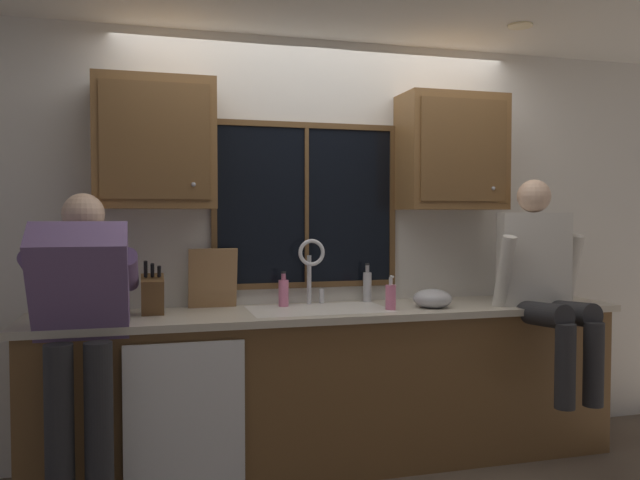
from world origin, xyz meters
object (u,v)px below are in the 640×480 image
mixing_bowl (432,299)px  soap_dispenser (391,297)px  person_sitting_on_counter (543,276)px  bottle_tall_clear (367,286)px  bottle_green_glass (284,292)px  knife_block (153,295)px  person_standing (81,320)px  cutting_board (213,278)px

mixing_bowl → soap_dispenser: (-0.27, -0.02, 0.02)m
person_sitting_on_counter → bottle_tall_clear: (-0.93, 0.49, -0.08)m
mixing_bowl → bottle_green_glass: bearing=162.5°
knife_block → bottle_green_glass: 0.77m
person_standing → person_sitting_on_counter: bearing=1.2°
knife_block → bottle_green_glass: knife_block is taller
person_standing → knife_block: (0.34, 0.35, 0.06)m
soap_dispenser → bottle_tall_clear: bottle_tall_clear is taller
mixing_bowl → person_standing: bearing=-173.5°
knife_block → cutting_board: (0.34, 0.18, 0.07)m
person_sitting_on_counter → bottle_tall_clear: person_sitting_on_counter is taller
knife_block → bottle_tall_clear: bearing=8.0°
mixing_bowl → cutting_board: bearing=165.9°
person_standing → cutting_board: person_standing is taller
bottle_green_glass → bottle_tall_clear: (0.55, 0.05, 0.01)m
cutting_board → mixing_bowl: 1.30m
person_standing → bottle_tall_clear: (1.64, 0.54, 0.05)m
person_sitting_on_counter → soap_dispenser: size_ratio=6.30×
soap_dispenser → bottle_tall_clear: (-0.02, 0.34, 0.02)m
knife_block → cutting_board: bearing=27.8°
soap_dispenser → bottle_green_glass: 0.64m
person_sitting_on_counter → bottle_green_glass: bearing=163.6°
mixing_bowl → bottle_tall_clear: 0.44m
person_sitting_on_counter → bottle_tall_clear: size_ratio=5.17×
soap_dispenser → person_standing: bearing=-173.3°
knife_block → mixing_bowl: size_ratio=1.41×
cutting_board → person_sitting_on_counter: bearing=-14.4°
knife_block → soap_dispenser: bearing=-6.8°
mixing_bowl → soap_dispenser: 0.28m
person_sitting_on_counter → knife_block: 2.25m
cutting_board → mixing_bowl: (1.25, -0.31, -0.12)m
person_sitting_on_counter → mixing_bowl: person_sitting_on_counter is taller
person_standing → mixing_bowl: bearing=6.5°
person_standing → bottle_green_glass: (1.09, 0.49, 0.04)m
person_sitting_on_counter → bottle_green_glass: 1.54m
knife_block → soap_dispenser: size_ratio=1.61×
knife_block → bottle_green_glass: size_ratio=1.53×
knife_block → bottle_green_glass: (0.76, 0.13, -0.02)m
mixing_bowl → soap_dispenser: size_ratio=1.14×
person_standing → mixing_bowl: (1.93, 0.22, 0.00)m
knife_block → bottle_tall_clear: size_ratio=1.32×
person_standing → bottle_green_glass: size_ratio=7.51×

